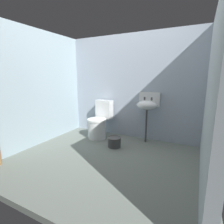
{
  "coord_description": "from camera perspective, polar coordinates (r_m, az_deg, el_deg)",
  "views": [
    {
      "loc": [
        1.31,
        -2.28,
        1.3
      ],
      "look_at": [
        0.0,
        0.29,
        0.7
      ],
      "focal_mm": 27.66,
      "sensor_mm": 36.0,
      "label": 1
    }
  ],
  "objects": [
    {
      "name": "ground_plane",
      "position": [
        2.95,
        -2.62,
        -15.26
      ],
      "size": [
        3.2,
        2.68,
        0.08
      ],
      "primitive_type": "cube",
      "color": "slate"
    },
    {
      "name": "wall_back",
      "position": [
        3.72,
        6.43,
        8.18
      ],
      "size": [
        3.2,
        0.1,
        2.15
      ],
      "primitive_type": "cube",
      "color": "#9EABBB",
      "rests_on": "ground"
    },
    {
      "name": "wall_left",
      "position": [
        3.65,
        -22.35,
        7.32
      ],
      "size": [
        0.1,
        2.48,
        2.15
      ],
      "primitive_type": "cube",
      "color": "#9BB1BB",
      "rests_on": "ground"
    },
    {
      "name": "wall_right",
      "position": [
        2.39,
        30.43,
        4.74
      ],
      "size": [
        0.1,
        2.48,
        2.15
      ],
      "primitive_type": "cube",
      "color": "#A2B0B4",
      "rests_on": "ground"
    },
    {
      "name": "toilet_near_wall",
      "position": [
        3.73,
        -4.24,
        -3.49
      ],
      "size": [
        0.42,
        0.61,
        0.78
      ],
      "rotation": [
        0.0,
        0.0,
        3.1
      ],
      "color": "white",
      "rests_on": "ground"
    },
    {
      "name": "sink",
      "position": [
        3.42,
        11.61,
        2.35
      ],
      "size": [
        0.42,
        0.35,
        0.99
      ],
      "color": "#414040",
      "rests_on": "ground"
    },
    {
      "name": "bucket",
      "position": [
        3.27,
        0.8,
        -9.81
      ],
      "size": [
        0.26,
        0.26,
        0.19
      ],
      "color": "#414040",
      "rests_on": "ground"
    }
  ]
}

